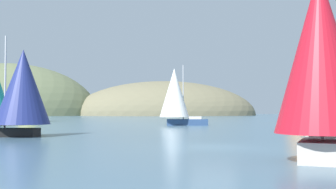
{
  "coord_description": "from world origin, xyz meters",
  "views": [
    {
      "loc": [
        -3.98,
        -22.18,
        2.05
      ],
      "look_at": [
        0.0,
        37.81,
        4.38
      ],
      "focal_mm": 43.17,
      "sensor_mm": 36.0,
      "label": 1
    }
  ],
  "objects": [
    {
      "name": "sailboat_crimson_sail",
      "position": [
        3.1,
        -6.7,
        3.97
      ],
      "size": [
        5.42,
        7.34,
        8.63
      ],
      "color": "#B7B2A8",
      "rests_on": "ground_plane"
    },
    {
      "name": "headland_left",
      "position": [
        -55.0,
        135.0,
        0.0
      ],
      "size": [
        68.88,
        44.0,
        39.73
      ],
      "primitive_type": "ellipsoid",
      "color": "#5B6647",
      "rests_on": "ground_plane"
    },
    {
      "name": "sailboat_yellow_sail",
      "position": [
        -23.72,
        50.43,
        4.69
      ],
      "size": [
        9.16,
        5.43,
        10.4
      ],
      "color": "black",
      "rests_on": "ground_plane"
    },
    {
      "name": "sailboat_navy_sail",
      "position": [
        -13.29,
        9.68,
        3.61
      ],
      "size": [
        7.69,
        4.72,
        7.84
      ],
      "color": "black",
      "rests_on": "ground_plane"
    },
    {
      "name": "ground_plane",
      "position": [
        0.0,
        0.0,
        0.0
      ],
      "size": [
        360.0,
        360.0,
        0.0
      ],
      "primitive_type": "plane",
      "color": "#426075"
    },
    {
      "name": "sailboat_white_mainsail",
      "position": [
        0.62,
        32.31,
        4.15
      ],
      "size": [
        6.75,
        4.35,
        8.19
      ],
      "color": "navy",
      "rests_on": "ground_plane"
    },
    {
      "name": "sailboat_orange_sail",
      "position": [
        21.03,
        40.21,
        4.54
      ],
      "size": [
        5.91,
        9.66,
        9.98
      ],
      "color": "black",
      "rests_on": "ground_plane"
    },
    {
      "name": "headland_center",
      "position": [
        5.0,
        135.0,
        0.0
      ],
      "size": [
        71.69,
        44.0,
        26.64
      ],
      "primitive_type": "ellipsoid",
      "color": "#6B664C",
      "rests_on": "ground_plane"
    }
  ]
}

